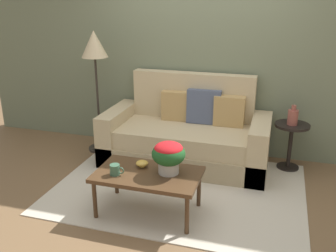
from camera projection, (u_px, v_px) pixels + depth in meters
name	position (u px, v px, depth m)	size (l,w,h in m)	color
ground_plane	(181.00, 185.00, 4.16)	(14.00, 14.00, 0.00)	brown
wall_back	(206.00, 36.00, 4.68)	(6.40, 0.12, 2.99)	slate
area_rug	(179.00, 188.00, 4.09)	(2.63, 1.91, 0.01)	beige
couch	(187.00, 136.00, 4.65)	(1.99, 0.92, 1.07)	tan
coffee_table	(148.00, 177.00, 3.52)	(0.98, 0.58, 0.42)	#442D1B
side_table	(291.00, 138.00, 4.43)	(0.40, 0.40, 0.57)	black
floor_lamp	(95.00, 54.00, 4.69)	(0.33, 0.33, 1.58)	#2D2823
potted_plant	(169.00, 154.00, 3.45)	(0.31, 0.31, 0.30)	#B7B2A8
coffee_mug	(115.00, 170.00, 3.46)	(0.14, 0.09, 0.10)	#3D664C
snack_bowl	(142.00, 163.00, 3.62)	(0.12, 0.12, 0.06)	gold
table_vase	(293.00, 117.00, 4.33)	(0.12, 0.12, 0.23)	#934C42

